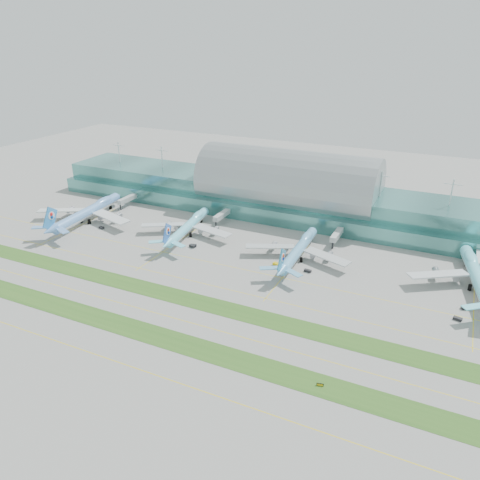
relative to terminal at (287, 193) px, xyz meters
The scene contains 21 objects.
ground 129.58m from the terminal, 90.00° to the right, with size 700.00×700.00×0.00m, color gray.
terminal is the anchor object (origin of this frame).
grass_strip_near 157.43m from the terminal, 90.00° to the right, with size 420.00×12.00×0.08m, color #2D591E.
grass_strip_far 127.58m from the terminal, 90.00° to the right, with size 420.00×12.00×0.08m, color #2D591E.
taxiline_a 177.36m from the terminal, 90.00° to the right, with size 420.00×0.35×0.01m, color yellow.
taxiline_b 143.50m from the terminal, 90.00° to the right, with size 420.00×0.35×0.01m, color yellow.
taxiline_c 111.70m from the terminal, 90.01° to the right, with size 420.00×0.35×0.01m, color yellow.
taxiline_d 89.92m from the terminal, 90.01° to the right, with size 420.00×0.35×0.01m, color yellow.
airliner_a 131.11m from the terminal, 148.09° to the right, with size 68.58×78.24×21.53m.
airliner_b 73.41m from the terminal, 124.07° to the right, with size 58.17×66.58×18.35m.
airliner_c 71.38m from the terminal, 64.44° to the right, with size 58.91×66.82×18.40m.
airliner_d 131.19m from the terminal, 26.03° to the right, with size 63.93×73.42×20.30m.
gse_a 143.17m from the terminal, 146.79° to the right, with size 3.62×1.91×1.39m, color yellow.
gse_b 122.69m from the terminal, 141.19° to the right, with size 3.41×1.71×1.34m, color black.
gse_c 81.76m from the terminal, 111.01° to the right, with size 3.38×1.77×1.39m, color black.
gse_d 82.87m from the terminal, 110.83° to the right, with size 3.65×1.84×1.52m, color black.
gse_e 81.75m from the terminal, 73.51° to the right, with size 3.73×2.07×1.44m, color gold.
gse_f 88.07m from the terminal, 62.56° to the right, with size 3.69×1.60×1.29m, color black.
gse_g 145.39m from the terminal, 39.59° to the right, with size 3.54×1.84×1.23m, color black.
gse_h 141.07m from the terminal, 35.37° to the right, with size 3.90×1.89×1.59m, color black.
taxiway_sign_east 172.57m from the terminal, 65.94° to the right, with size 2.46×0.77×1.04m.
Camera 1 is at (99.75, -155.81, 111.66)m, focal length 35.00 mm.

